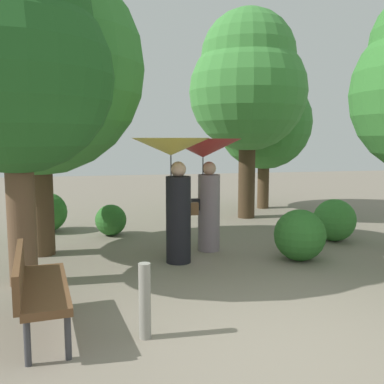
{
  "coord_description": "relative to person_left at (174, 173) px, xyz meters",
  "views": [
    {
      "loc": [
        -1.64,
        -3.69,
        1.97
      ],
      "look_at": [
        0.0,
        3.55,
        1.06
      ],
      "focal_mm": 41.22,
      "sensor_mm": 36.0,
      "label": 1
    }
  ],
  "objects": [
    {
      "name": "person_left",
      "position": [
        0.0,
        0.0,
        0.0
      ],
      "size": [
        1.22,
        1.22,
        1.98
      ],
      "rotation": [
        0.0,
        0.0,
        1.69
      ],
      "color": "black",
      "rests_on": "ground"
    },
    {
      "name": "bush_path_right",
      "position": [
        3.29,
        0.8,
        -1.03
      ],
      "size": [
        0.81,
        0.81,
        0.81
      ],
      "primitive_type": "sphere",
      "color": "#387F33",
      "rests_on": "ground"
    },
    {
      "name": "bush_far_side",
      "position": [
        -2.2,
        2.89,
        -1.02
      ],
      "size": [
        0.84,
        0.84,
        0.84
      ],
      "primitive_type": "sphere",
      "color": "#2D6B28",
      "rests_on": "ground"
    },
    {
      "name": "tree_mid_left",
      "position": [
        -2.1,
        0.99,
        1.96
      ],
      "size": [
        3.56,
        3.56,
        5.39
      ],
      "color": "#4C3823",
      "rests_on": "ground"
    },
    {
      "name": "ground_plane",
      "position": [
        0.41,
        -3.04,
        -1.44
      ],
      "size": [
        40.0,
        40.0,
        0.0
      ],
      "primitive_type": "plane",
      "color": "gray"
    },
    {
      "name": "person_right",
      "position": [
        0.66,
        0.63,
        0.07
      ],
      "size": [
        1.33,
        1.33,
        1.97
      ],
      "rotation": [
        0.0,
        0.0,
        1.69
      ],
      "color": "gray",
      "rests_on": "ground"
    },
    {
      "name": "tree_near_left",
      "position": [
        -2.18,
        -0.58,
        1.56
      ],
      "size": [
        2.54,
        2.54,
        4.53
      ],
      "color": "brown",
      "rests_on": "ground"
    },
    {
      "name": "tree_near_right",
      "position": [
        2.49,
        3.56,
        1.9
      ],
      "size": [
        2.85,
        2.85,
        5.05
      ],
      "color": "#42301E",
      "rests_on": "ground"
    },
    {
      "name": "tree_mid_right",
      "position": [
        3.46,
        4.87,
        1.18
      ],
      "size": [
        2.61,
        2.61,
        4.1
      ],
      "color": "#4C3823",
      "rests_on": "ground"
    },
    {
      "name": "park_bench",
      "position": [
        -1.82,
        -2.2,
        -0.93
      ],
      "size": [
        0.66,
        1.55,
        0.83
      ],
      "rotation": [
        0.0,
        0.0,
        1.69
      ],
      "color": "#38383D",
      "rests_on": "ground"
    },
    {
      "name": "bush_behind_bench",
      "position": [
        2.01,
        -0.32,
        -1.02
      ],
      "size": [
        0.83,
        0.83,
        0.83
      ],
      "primitive_type": "sphere",
      "color": "#2D6B28",
      "rests_on": "ground"
    },
    {
      "name": "path_marker_post",
      "position": [
        -0.77,
        -2.57,
        -1.06
      ],
      "size": [
        0.12,
        0.12,
        0.76
      ],
      "primitive_type": "cylinder",
      "color": "gray",
      "rests_on": "ground"
    },
    {
      "name": "bush_path_left",
      "position": [
        -0.9,
        2.24,
        -1.12
      ],
      "size": [
        0.63,
        0.63,
        0.63
      ],
      "primitive_type": "sphere",
      "color": "#2D6B28",
      "rests_on": "ground"
    }
  ]
}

